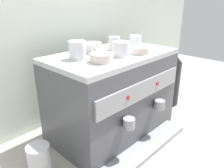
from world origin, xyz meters
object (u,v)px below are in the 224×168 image
at_px(ceramic_cup_1, 79,50).
at_px(ceramic_cup_3, 136,41).
at_px(ceramic_bowl_2, 93,47).
at_px(milk_pitcher, 40,162).
at_px(espresso_machine, 113,95).
at_px(ceramic_bowl_1, 140,50).
at_px(coffee_grinder, 167,76).
at_px(ceramic_cup_0, 114,43).
at_px(ceramic_cup_2, 121,49).
at_px(ceramic_bowl_0, 101,58).

distance_m(ceramic_cup_1, ceramic_cup_3, 0.40).
bearing_deg(ceramic_bowl_2, ceramic_cup_3, -23.94).
height_order(ceramic_bowl_2, milk_pitcher, ceramic_bowl_2).
distance_m(espresso_machine, ceramic_bowl_1, 0.29).
bearing_deg(coffee_grinder, ceramic_cup_3, 172.41).
xyz_separation_m(ceramic_cup_0, ceramic_cup_2, (-0.07, -0.11, -0.00)).
bearing_deg(ceramic_cup_0, ceramic_cup_3, -9.97).
xyz_separation_m(ceramic_cup_2, ceramic_bowl_0, (-0.14, -0.01, -0.02)).
height_order(ceramic_cup_3, milk_pitcher, ceramic_cup_3).
height_order(ceramic_cup_1, ceramic_bowl_0, ceramic_cup_1).
bearing_deg(coffee_grinder, ceramic_cup_1, 175.14).
relative_size(ceramic_cup_1, ceramic_bowl_1, 1.09).
distance_m(ceramic_cup_1, ceramic_bowl_2, 0.19).
relative_size(coffee_grinder, milk_pitcher, 2.64).
xyz_separation_m(ceramic_cup_2, ceramic_bowl_1, (0.11, -0.03, -0.02)).
height_order(ceramic_cup_0, ceramic_bowl_2, ceramic_cup_0).
distance_m(ceramic_bowl_2, coffee_grinder, 0.65).
height_order(espresso_machine, ceramic_cup_0, ceramic_cup_0).
xyz_separation_m(ceramic_bowl_2, milk_pitcher, (-0.45, -0.15, -0.40)).
distance_m(ceramic_cup_2, ceramic_cup_3, 0.24).
height_order(ceramic_bowl_1, coffee_grinder, ceramic_bowl_1).
distance_m(ceramic_cup_3, milk_pitcher, 0.81).
height_order(ceramic_cup_3, ceramic_bowl_1, ceramic_cup_3).
relative_size(ceramic_cup_0, ceramic_cup_3, 0.85).
relative_size(ceramic_cup_2, coffee_grinder, 0.26).
distance_m(ceramic_cup_0, ceramic_bowl_1, 0.15).
bearing_deg(espresso_machine, coffee_grinder, -2.72).
bearing_deg(ceramic_cup_0, ceramic_cup_1, -178.00).
xyz_separation_m(ceramic_cup_0, ceramic_cup_1, (-0.25, -0.01, 0.01)).
xyz_separation_m(ceramic_cup_2, milk_pitcher, (-0.47, 0.04, -0.42)).
bearing_deg(ceramic_cup_1, espresso_machine, -10.91).
bearing_deg(ceramic_cup_0, coffee_grinder, -8.34).
xyz_separation_m(espresso_machine, ceramic_bowl_1, (0.10, -0.10, 0.25)).
height_order(ceramic_cup_2, ceramic_bowl_2, ceramic_cup_2).
distance_m(ceramic_cup_1, ceramic_bowl_1, 0.32).
bearing_deg(ceramic_cup_1, ceramic_bowl_1, -25.34).
xyz_separation_m(ceramic_cup_0, ceramic_bowl_2, (-0.09, 0.08, -0.02)).
xyz_separation_m(ceramic_cup_1, milk_pitcher, (-0.29, -0.06, -0.43)).
bearing_deg(ceramic_bowl_1, ceramic_cup_2, 162.71).
relative_size(ceramic_bowl_0, ceramic_bowl_2, 1.09).
height_order(ceramic_cup_2, ceramic_bowl_0, ceramic_cup_2).
distance_m(ceramic_cup_1, coffee_grinder, 0.80).
bearing_deg(ceramic_bowl_1, ceramic_cup_0, 104.70).
height_order(ceramic_bowl_0, ceramic_bowl_1, ceramic_bowl_0).
bearing_deg(ceramic_bowl_0, ceramic_cup_3, 14.34).
relative_size(ceramic_cup_2, ceramic_bowl_2, 1.12).
xyz_separation_m(ceramic_bowl_0, ceramic_bowl_2, (0.13, 0.20, 0.00)).
xyz_separation_m(ceramic_cup_0, milk_pitcher, (-0.54, -0.07, -0.42)).
relative_size(ceramic_cup_0, ceramic_cup_1, 0.73).
height_order(ceramic_bowl_1, milk_pitcher, ceramic_bowl_1).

